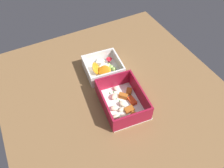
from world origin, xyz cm
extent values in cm
cube|color=brown|center=(0.00, 0.00, 1.00)|extent=(80.00, 80.00, 2.00)
cube|color=white|center=(7.55, -0.42, 2.30)|extent=(19.46, 15.65, 0.60)
cube|color=maroon|center=(-1.14, 0.52, 5.73)|extent=(2.08, 13.77, 6.25)
cube|color=maroon|center=(16.24, -1.36, 5.73)|extent=(2.08, 13.77, 6.25)
cube|color=maroon|center=(8.26, 6.13, 5.73)|extent=(16.85, 2.42, 6.25)
cube|color=maroon|center=(6.84, -6.98, 5.73)|extent=(16.85, 2.42, 6.25)
ellipsoid|color=beige|center=(3.96, -1.58, 3.64)|extent=(3.30, 3.61, 1.48)
ellipsoid|color=beige|center=(12.59, -2.56, 3.45)|extent=(1.89, 2.55, 1.21)
ellipsoid|color=beige|center=(8.36, -3.89, 3.56)|extent=(2.80, 3.25, 1.37)
ellipsoid|color=beige|center=(8.06, -0.62, 3.54)|extent=(3.25, 2.87, 1.35)
ellipsoid|color=beige|center=(11.59, -4.86, 3.44)|extent=(2.10, 2.68, 1.20)
ellipsoid|color=beige|center=(0.86, 0.62, 3.34)|extent=(2.44, 2.02, 1.05)
ellipsoid|color=beige|center=(13.74, -5.41, 3.51)|extent=(2.00, 2.72, 1.29)
ellipsoid|color=beige|center=(9.85, -2.07, 3.36)|extent=(2.38, 2.63, 1.08)
cube|color=#AD5B1E|center=(10.87, 0.52, 3.10)|extent=(2.16, 3.28, 1.00)
cube|color=#AD5B1E|center=(5.18, 1.37, 3.50)|extent=(3.42, 3.38, 1.80)
cube|color=#AD5B1E|center=(14.30, 1.08, 3.32)|extent=(3.97, 3.45, 1.45)
cube|color=#AD5B1E|center=(4.02, 4.38, 3.14)|extent=(3.38, 3.22, 1.09)
cube|color=red|center=(8.17, 3.24, 3.20)|extent=(3.69, 2.18, 1.20)
cube|color=#387A33|center=(1.42, -0.58, 2.70)|extent=(0.60, 0.40, 0.20)
cube|color=#387A33|center=(6.05, -0.54, 2.70)|extent=(0.60, 0.40, 0.20)
cube|color=#387A33|center=(4.60, -1.19, 2.70)|extent=(0.60, 0.40, 0.20)
cube|color=#387A33|center=(1.31, -2.07, 2.70)|extent=(0.60, 0.40, 0.20)
cube|color=white|center=(-10.08, 0.70, 2.30)|extent=(14.34, 14.93, 0.60)
cube|color=white|center=(-16.25, 1.34, 5.00)|extent=(2.00, 13.66, 4.79)
cube|color=white|center=(-3.91, 0.07, 5.00)|extent=(2.00, 13.66, 4.79)
cube|color=white|center=(-9.41, 7.21, 5.00)|extent=(11.81, 1.81, 4.79)
cube|color=white|center=(-10.75, -5.80, 5.00)|extent=(11.81, 1.81, 4.79)
ellipsoid|color=orange|center=(-10.36, -2.18, 5.13)|extent=(6.03, 5.72, 4.86)
ellipsoid|color=orange|center=(-7.01, 0.13, 5.07)|extent=(6.90, 6.75, 4.75)
cube|color=#F4EACC|center=(-10.65, 1.54, 3.60)|extent=(4.15, 4.05, 2.00)
cube|color=#F4EACC|center=(-13.87, 1.31, 3.52)|extent=(3.69, 3.85, 1.85)
sphere|color=#9ECC60|center=(-9.62, 4.03, 3.52)|extent=(1.83, 1.83, 1.83)
sphere|color=#9ECC60|center=(-8.03, 4.47, 3.57)|extent=(1.93, 1.93, 1.93)
sphere|color=#9ECC60|center=(-8.59, 2.38, 3.58)|extent=(1.96, 1.96, 1.96)
sphere|color=#9ECC60|center=(-11.27, 3.75, 3.41)|extent=(1.62, 1.62, 1.62)
cone|color=red|center=(-13.33, 5.01, 3.56)|extent=(2.40, 2.40, 1.92)
sphere|color=navy|center=(-6.70, 4.02, 3.10)|extent=(0.99, 0.99, 0.99)
sphere|color=navy|center=(-5.19, 5.79, 3.11)|extent=(1.03, 1.03, 1.03)
sphere|color=navy|center=(-6.33, 5.01, 3.18)|extent=(1.15, 1.15, 1.15)
sphere|color=navy|center=(-7.55, 3.24, 3.10)|extent=(0.99, 0.99, 0.99)
sphere|color=navy|center=(-5.08, 4.51, 3.10)|extent=(1.01, 1.01, 1.01)
camera|label=1|loc=(45.70, -23.86, 65.75)|focal=35.27mm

